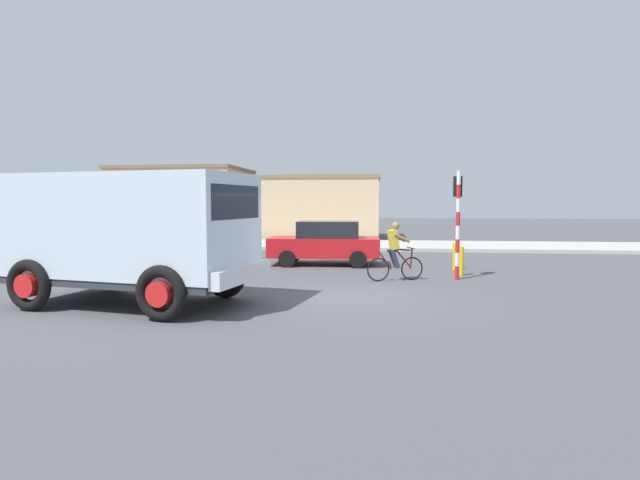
% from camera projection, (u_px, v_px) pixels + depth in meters
% --- Properties ---
extents(ground_plane, '(120.00, 120.00, 0.00)m').
position_uv_depth(ground_plane, '(346.00, 298.00, 12.09)').
color(ground_plane, '#4C4C51').
extents(sidewalk_far, '(80.00, 5.00, 0.16)m').
position_uv_depth(sidewalk_far, '(363.00, 245.00, 25.97)').
color(sidewalk_far, '#ADADA8').
rests_on(sidewalk_far, ground).
extents(truck_foreground, '(5.78, 3.56, 2.90)m').
position_uv_depth(truck_foreground, '(133.00, 230.00, 11.28)').
color(truck_foreground, silver).
rests_on(truck_foreground, ground).
extents(cyclist, '(1.64, 0.72, 1.72)m').
position_uv_depth(cyclist, '(395.00, 251.00, 14.71)').
color(cyclist, black).
rests_on(cyclist, ground).
extents(traffic_light_pole, '(0.24, 0.43, 3.20)m').
position_uv_depth(traffic_light_pole, '(458.00, 210.00, 14.90)').
color(traffic_light_pole, red).
rests_on(traffic_light_pole, ground).
extents(car_red_near, '(4.04, 1.95, 1.60)m').
position_uv_depth(car_red_near, '(325.00, 243.00, 18.45)').
color(car_red_near, red).
rests_on(car_red_near, ground).
extents(bollard_near, '(0.14, 0.14, 0.90)m').
position_uv_depth(bollard_near, '(461.00, 261.00, 15.76)').
color(bollard_near, gold).
rests_on(bollard_near, ground).
extents(bollard_far, '(0.14, 0.14, 0.90)m').
position_uv_depth(bollard_far, '(455.00, 256.00, 17.15)').
color(bollard_far, gold).
rests_on(bollard_far, ground).
extents(building_corner_left, '(8.34, 7.27, 4.60)m').
position_uv_depth(building_corner_left, '(185.00, 202.00, 35.06)').
color(building_corner_left, tan).
rests_on(building_corner_left, ground).
extents(building_mid_block, '(7.39, 5.97, 3.86)m').
position_uv_depth(building_mid_block, '(321.00, 208.00, 31.95)').
color(building_mid_block, '#D1B284').
rests_on(building_mid_block, ground).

